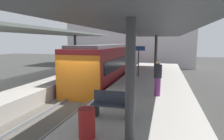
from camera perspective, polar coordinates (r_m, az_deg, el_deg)
name	(u,v)px	position (r m, az deg, el deg)	size (l,w,h in m)	color
ground_plane	(77,106)	(11.05, -10.21, -10.37)	(80.00, 80.00, 0.00)	#383835
platform_left	(19,92)	(12.97, -25.69, -5.98)	(4.40, 28.00, 1.00)	#ADA8A0
platform_right	(147,103)	(9.92, 10.22, -9.52)	(4.40, 28.00, 1.00)	#ADA8A0
track_ballast	(77,104)	(11.02, -10.22, -9.88)	(3.20, 28.00, 0.20)	#59544C
rail_near_side	(65,100)	(11.29, -13.58, -8.64)	(0.08, 28.00, 0.14)	slate
rail_far_side	(89,102)	(10.69, -6.72, -9.43)	(0.08, 28.00, 0.14)	slate
commuter_train	(108,63)	(16.31, -1.07, 2.00)	(2.78, 12.07, 3.10)	maroon
canopy_left	(31,31)	(13.71, -22.78, 10.50)	(4.18, 21.00, 3.32)	#333335
canopy_right	(151,31)	(10.87, 11.40, 11.28)	(4.18, 21.00, 3.23)	#333335
platform_bench	(113,103)	(6.60, 0.22, -9.78)	(1.40, 0.41, 0.86)	black
platform_sign	(139,54)	(14.12, 7.85, 4.60)	(0.90, 0.08, 2.21)	#262628
litter_bin	(87,123)	(5.30, -7.43, -15.27)	(0.44, 0.44, 0.80)	maroon
passenger_near_bench	(158,77)	(9.24, 13.32, -2.11)	(0.36, 0.36, 1.69)	#7A337A
station_building_backdrop	(131,29)	(29.94, 5.52, 12.05)	(18.00, 6.00, 11.00)	#B7B2B7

